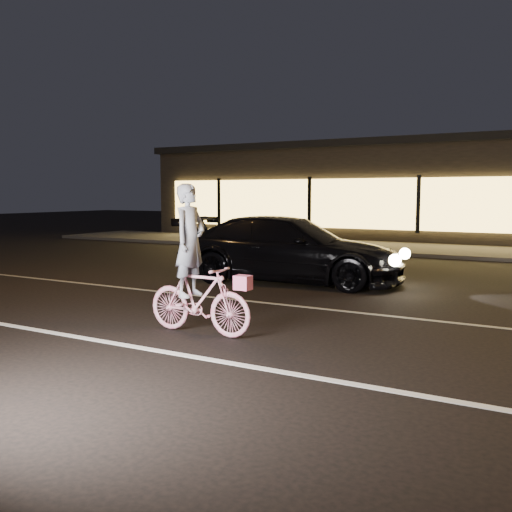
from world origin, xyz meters
The scene contains 7 objects.
ground centered at (0.00, 0.00, 0.00)m, with size 90.00×90.00×0.00m, color black.
lane_stripe_near centered at (0.00, -1.50, 0.00)m, with size 60.00×0.12×0.01m, color silver.
lane_stripe_far centered at (0.00, 2.00, 0.00)m, with size 60.00×0.10×0.01m, color gray.
sidewalk centered at (0.00, 13.00, 0.06)m, with size 30.00×4.00×0.12m, color #383533.
storefront centered at (0.00, 18.97, 2.15)m, with size 25.40×8.42×4.20m.
cyclist centered at (0.59, -0.50, 0.76)m, with size 1.70×0.59×2.14m.
sedan centered at (-0.37, 4.46, 0.74)m, with size 5.34×2.68×1.49m.
Camera 1 is at (5.26, -7.07, 2.00)m, focal length 40.00 mm.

